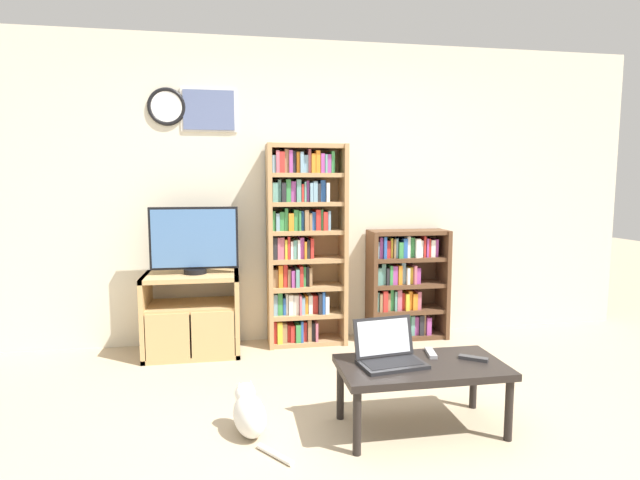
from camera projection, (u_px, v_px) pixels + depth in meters
ground_plane at (370, 468)px, 2.43m from camera, size 18.00×18.00×0.00m
wall_back at (305, 192)px, 4.39m from camera, size 6.13×0.09×2.60m
tv_stand at (192, 314)px, 4.03m from camera, size 0.75×0.48×0.66m
television at (194, 240)px, 3.98m from camera, size 0.69×0.18×0.54m
bookshelf_tall at (302, 244)px, 4.26m from camera, size 0.67×0.29×1.71m
bookshelf_short at (403, 285)px, 4.46m from camera, size 0.70×0.28×0.97m
coffee_table at (422, 371)px, 2.79m from camera, size 0.93×0.49×0.38m
laptop at (389, 352)px, 2.79m from camera, size 0.39×0.31×0.24m
remote_near_laptop at (473, 358)px, 2.84m from camera, size 0.16×0.13×0.02m
remote_far_from_laptop at (431, 353)px, 2.93m from camera, size 0.07×0.17×0.02m
cat at (249, 413)px, 2.75m from camera, size 0.32×0.51×0.28m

